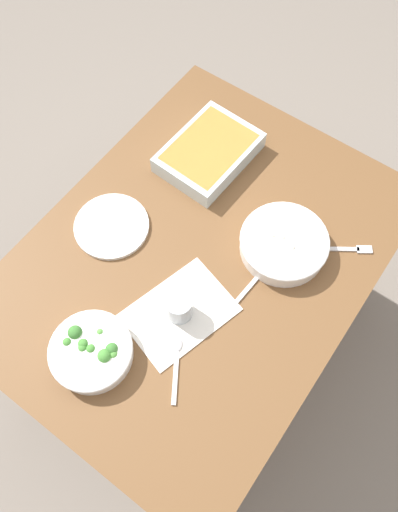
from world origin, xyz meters
TOP-DOWN VIEW (x-y plane):
  - ground_plane at (0.00, 0.00)m, footprint 6.00×6.00m
  - dining_table at (0.00, 0.00)m, footprint 1.20×0.90m
  - placemat at (-0.17, -0.06)m, footprint 0.32×0.27m
  - stew_bowl at (0.16, -0.18)m, footprint 0.25×0.25m
  - broccoli_bowl at (-0.39, 0.05)m, footprint 0.22×0.22m
  - baking_dish at (0.30, 0.18)m, footprint 0.31×0.23m
  - drink_cup at (-0.17, -0.06)m, footprint 0.07×0.07m
  - side_plate at (-0.07, 0.26)m, footprint 0.22×0.22m
  - spoon_by_stew at (0.04, -0.17)m, footprint 0.18×0.03m
  - spoon_by_broccoli at (-0.35, 0.07)m, footprint 0.17×0.08m
  - spoon_spare at (-0.28, -0.13)m, footprint 0.16×0.11m
  - fork_on_table at (0.26, -0.33)m, footprint 0.12×0.16m

SIDE VIEW (x-z plane):
  - ground_plane at x=0.00m, z-range 0.00..0.00m
  - dining_table at x=0.00m, z-range 0.28..1.02m
  - placemat at x=-0.17m, z-range 0.74..0.74m
  - fork_on_table at x=0.26m, z-range 0.74..0.75m
  - spoon_by_stew at x=0.04m, z-range 0.74..0.75m
  - spoon_by_broccoli at x=-0.35m, z-range 0.74..0.75m
  - spoon_spare at x=-0.28m, z-range 0.74..0.75m
  - side_plate at x=-0.07m, z-range 0.74..0.75m
  - broccoli_bowl at x=-0.39m, z-range 0.74..0.80m
  - stew_bowl at x=0.16m, z-range 0.74..0.80m
  - baking_dish at x=0.30m, z-range 0.74..0.80m
  - drink_cup at x=-0.17m, z-range 0.74..0.82m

